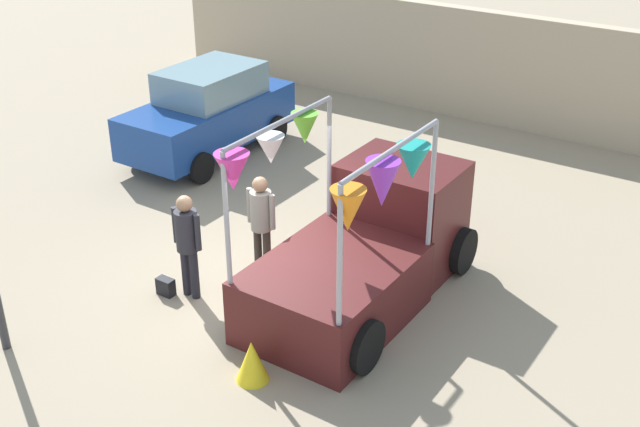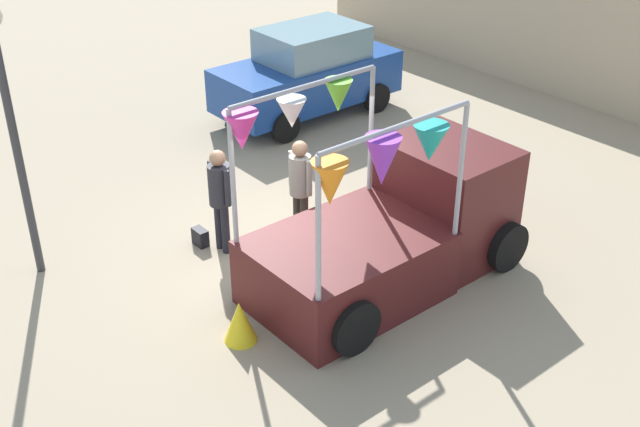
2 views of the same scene
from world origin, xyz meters
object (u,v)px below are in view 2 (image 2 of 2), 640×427
at_px(person_customer, 220,191).
at_px(person_vendor, 300,181).
at_px(folded_kite_bundle_sunflower, 240,321).
at_px(parked_car, 308,72).
at_px(handbag, 200,237).
at_px(vendor_truck, 399,223).
at_px(street_lamp, 8,108).

xyz_separation_m(person_customer, person_vendor, (0.52, 1.14, -0.00)).
xyz_separation_m(person_customer, folded_kite_bundle_sunflower, (2.03, -1.08, -0.73)).
bearing_deg(folded_kite_bundle_sunflower, parked_car, 134.49).
bearing_deg(folded_kite_bundle_sunflower, handbag, 159.64).
xyz_separation_m(vendor_truck, folded_kite_bundle_sunflower, (-0.17, -2.71, -0.56)).
bearing_deg(parked_car, vendor_truck, -27.03).
relative_size(person_customer, person_vendor, 1.00).
relative_size(person_vendor, folded_kite_bundle_sunflower, 2.84).
relative_size(vendor_truck, street_lamp, 1.02).
distance_m(person_customer, street_lamp, 3.17).
bearing_deg(vendor_truck, street_lamp, -130.40).
height_order(vendor_truck, handbag, vendor_truck).
relative_size(parked_car, person_vendor, 2.35).
xyz_separation_m(parked_car, handbag, (3.13, -4.72, -0.80)).
xyz_separation_m(person_vendor, folded_kite_bundle_sunflower, (1.52, -2.22, -0.73)).
bearing_deg(vendor_truck, person_customer, -143.48).
bearing_deg(vendor_truck, person_vendor, -163.80).
bearing_deg(person_vendor, vendor_truck, 16.20).
height_order(parked_car, person_vendor, parked_car).
relative_size(parked_car, person_customer, 2.35).
height_order(person_customer, folded_kite_bundle_sunflower, person_customer).
height_order(parked_car, street_lamp, street_lamp).
height_order(vendor_truck, street_lamp, street_lamp).
distance_m(vendor_truck, person_customer, 2.74).
bearing_deg(vendor_truck, handbag, -144.35).
distance_m(person_vendor, street_lamp, 4.30).
distance_m(person_customer, handbag, 0.98).
height_order(vendor_truck, folded_kite_bundle_sunflower, vendor_truck).
bearing_deg(person_customer, person_vendor, 65.64).
xyz_separation_m(parked_car, folded_kite_bundle_sunflower, (5.51, -5.61, -0.64)).
distance_m(parked_car, person_vendor, 5.23).
xyz_separation_m(street_lamp, folded_kite_bundle_sunflower, (3.30, 1.36, -2.31)).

